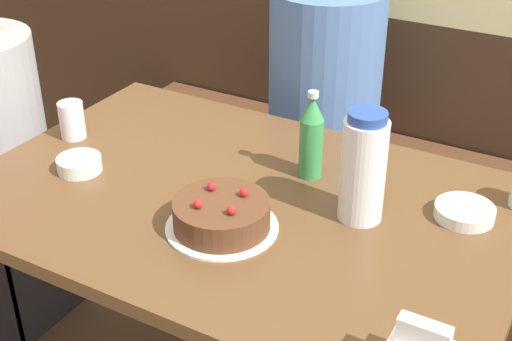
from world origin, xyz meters
TOP-DOWN VIEW (x-y plane):
  - bench_seat at (0.00, 0.83)m, footprint 1.87×0.38m
  - dining_table at (0.00, 0.00)m, footprint 1.30×0.86m
  - birthday_cake at (0.03, -0.13)m, footprint 0.25×0.25m
  - water_pitcher at (0.27, 0.06)m, footprint 0.10×0.10m
  - soju_bottle at (0.10, 0.17)m, footprint 0.06×0.06m
  - bowl_soup_white at (-0.41, -0.09)m, footprint 0.11×0.11m
  - bowl_rice_small at (0.48, 0.17)m, footprint 0.13×0.13m
  - glass_tumbler_short at (-0.55, 0.04)m, footprint 0.07×0.07m
  - person_pale_blue_shirt at (-0.10, 0.69)m, footprint 0.35×0.35m

SIDE VIEW (x-z plane):
  - bench_seat at x=0.00m, z-range 0.00..0.47m
  - person_pale_blue_shirt at x=-0.10m, z-range -0.02..1.22m
  - dining_table at x=0.00m, z-range 0.27..1.01m
  - bowl_rice_small at x=0.48m, z-range 0.74..0.76m
  - bowl_soup_white at x=-0.41m, z-range 0.74..0.77m
  - birthday_cake at x=0.03m, z-range 0.73..0.81m
  - glass_tumbler_short at x=-0.55m, z-range 0.74..0.84m
  - soju_bottle at x=0.10m, z-range 0.73..0.95m
  - water_pitcher at x=0.27m, z-range 0.73..0.99m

